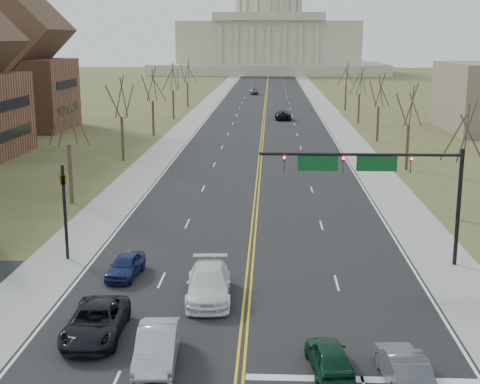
# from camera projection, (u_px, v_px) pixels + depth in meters

# --- Properties ---
(ground) EXTENTS (600.00, 600.00, 0.00)m
(ground) POSITION_uv_depth(u_px,v_px,m) (241.00, 365.00, 28.31)
(ground) COLOR #4B4E27
(ground) RESTS_ON ground
(road) EXTENTS (20.00, 380.00, 0.01)m
(road) POSITION_uv_depth(u_px,v_px,m) (265.00, 107.00, 135.38)
(road) COLOR black
(road) RESTS_ON ground
(cross_road) EXTENTS (120.00, 14.00, 0.01)m
(cross_road) POSITION_uv_depth(u_px,v_px,m) (246.00, 309.00, 34.15)
(cross_road) COLOR black
(cross_road) RESTS_ON ground
(sidewalk_left) EXTENTS (4.00, 380.00, 0.03)m
(sidewalk_left) POSITION_uv_depth(u_px,v_px,m) (206.00, 106.00, 135.92)
(sidewalk_left) COLOR gray
(sidewalk_left) RESTS_ON ground
(sidewalk_right) EXTENTS (4.00, 380.00, 0.03)m
(sidewalk_right) POSITION_uv_depth(u_px,v_px,m) (324.00, 107.00, 134.84)
(sidewalk_right) COLOR gray
(sidewalk_right) RESTS_ON ground
(center_line) EXTENTS (0.42, 380.00, 0.01)m
(center_line) POSITION_uv_depth(u_px,v_px,m) (265.00, 107.00, 135.38)
(center_line) COLOR gold
(center_line) RESTS_ON road
(edge_line_left) EXTENTS (0.15, 380.00, 0.01)m
(edge_line_left) POSITION_uv_depth(u_px,v_px,m) (217.00, 106.00, 135.82)
(edge_line_left) COLOR silver
(edge_line_left) RESTS_ON road
(edge_line_right) EXTENTS (0.15, 380.00, 0.01)m
(edge_line_right) POSITION_uv_depth(u_px,v_px,m) (314.00, 107.00, 134.94)
(edge_line_right) COLOR silver
(edge_line_right) RESTS_ON road
(stop_bar) EXTENTS (9.50, 0.50, 0.01)m
(stop_bar) POSITION_uv_depth(u_px,v_px,m) (362.00, 379.00, 27.11)
(stop_bar) COLOR silver
(stop_bar) RESTS_ON road
(capitol) EXTENTS (90.00, 60.00, 50.00)m
(capitol) POSITION_uv_depth(u_px,v_px,m) (269.00, 37.00, 268.39)
(capitol) COLOR beige
(capitol) RESTS_ON ground
(signal_mast) EXTENTS (12.12, 0.44, 7.20)m
(signal_mast) POSITION_uv_depth(u_px,v_px,m) (375.00, 172.00, 39.82)
(signal_mast) COLOR black
(signal_mast) RESTS_ON ground
(signal_left) EXTENTS (0.32, 0.36, 6.00)m
(signal_left) POSITION_uv_depth(u_px,v_px,m) (64.00, 202.00, 41.13)
(signal_left) COLOR black
(signal_left) RESTS_ON ground
(tree_r_0) EXTENTS (3.74, 3.74, 8.50)m
(tree_r_0) POSITION_uv_depth(u_px,v_px,m) (464.00, 135.00, 49.50)
(tree_r_0) COLOR #372E20
(tree_r_0) RESTS_ON ground
(tree_l_0) EXTENTS (3.96, 3.96, 9.00)m
(tree_l_0) POSITION_uv_depth(u_px,v_px,m) (67.00, 121.00, 54.70)
(tree_l_0) COLOR #372E20
(tree_l_0) RESTS_ON ground
(tree_r_1) EXTENTS (3.74, 3.74, 8.50)m
(tree_r_1) POSITION_uv_depth(u_px,v_px,m) (410.00, 108.00, 68.97)
(tree_r_1) COLOR #372E20
(tree_r_1) RESTS_ON ground
(tree_l_1) EXTENTS (3.96, 3.96, 9.00)m
(tree_l_1) POSITION_uv_depth(u_px,v_px,m) (121.00, 99.00, 74.17)
(tree_l_1) COLOR #372E20
(tree_l_1) RESTS_ON ground
(tree_r_2) EXTENTS (3.74, 3.74, 8.50)m
(tree_r_2) POSITION_uv_depth(u_px,v_px,m) (379.00, 92.00, 88.44)
(tree_r_2) COLOR #372E20
(tree_r_2) RESTS_ON ground
(tree_l_2) EXTENTS (3.96, 3.96, 9.00)m
(tree_l_2) POSITION_uv_depth(u_px,v_px,m) (152.00, 87.00, 93.64)
(tree_l_2) COLOR #372E20
(tree_l_2) RESTS_ON ground
(tree_r_3) EXTENTS (3.74, 3.74, 8.50)m
(tree_r_3) POSITION_uv_depth(u_px,v_px,m) (360.00, 83.00, 107.91)
(tree_r_3) COLOR #372E20
(tree_r_3) RESTS_ON ground
(tree_l_3) EXTENTS (3.96, 3.96, 9.00)m
(tree_l_3) POSITION_uv_depth(u_px,v_px,m) (173.00, 78.00, 113.11)
(tree_l_3) COLOR #372E20
(tree_l_3) RESTS_ON ground
(tree_r_4) EXTENTS (3.74, 3.74, 8.50)m
(tree_r_4) POSITION_uv_depth(u_px,v_px,m) (346.00, 76.00, 127.38)
(tree_r_4) COLOR #372E20
(tree_r_4) RESTS_ON ground
(tree_l_4) EXTENTS (3.96, 3.96, 9.00)m
(tree_l_4) POSITION_uv_depth(u_px,v_px,m) (187.00, 72.00, 132.58)
(tree_l_4) COLOR #372E20
(tree_l_4) RESTS_ON ground
(bldg_left_far) EXTENTS (17.10, 14.28, 23.25)m
(bldg_left_far) POSITION_uv_depth(u_px,v_px,m) (10.00, 66.00, 99.90)
(bldg_left_far) COLOR brown
(bldg_left_far) RESTS_ON ground
(car_nb_inner_lead) EXTENTS (2.04, 4.05, 1.32)m
(car_nb_inner_lead) POSITION_uv_depth(u_px,v_px,m) (329.00, 357.00, 27.63)
(car_nb_inner_lead) COLOR #0A301E
(car_nb_inner_lead) RESTS_ON road
(car_nb_outer_lead) EXTENTS (1.86, 4.46, 1.44)m
(car_nb_outer_lead) POSITION_uv_depth(u_px,v_px,m) (403.00, 367.00, 26.68)
(car_nb_outer_lead) COLOR #4B4D52
(car_nb_outer_lead) RESTS_ON road
(car_sb_inner_lead) EXTENTS (1.97, 4.85, 1.56)m
(car_sb_inner_lead) POSITION_uv_depth(u_px,v_px,m) (157.00, 347.00, 28.24)
(car_sb_inner_lead) COLOR #9DA0A5
(car_sb_inner_lead) RESTS_ON road
(car_sb_outer_lead) EXTENTS (2.66, 5.47, 1.50)m
(car_sb_outer_lead) POSITION_uv_depth(u_px,v_px,m) (96.00, 322.00, 30.84)
(car_sb_outer_lead) COLOR black
(car_sb_outer_lead) RESTS_ON road
(car_sb_inner_second) EXTENTS (2.65, 5.81, 1.65)m
(car_sb_inner_second) POSITION_uv_depth(u_px,v_px,m) (209.00, 284.00, 35.38)
(car_sb_inner_second) COLOR white
(car_sb_inner_second) RESTS_ON road
(car_sb_outer_second) EXTENTS (1.96, 4.03, 1.32)m
(car_sb_outer_second) POSITION_uv_depth(u_px,v_px,m) (126.00, 265.00, 38.73)
(car_sb_outer_second) COLOR navy
(car_sb_outer_second) RESTS_ON road
(car_far_nb) EXTENTS (2.79, 5.60, 1.53)m
(car_far_nb) POSITION_uv_depth(u_px,v_px,m) (283.00, 115.00, 113.89)
(car_far_nb) COLOR black
(car_far_nb) RESTS_ON road
(car_far_sb) EXTENTS (2.14, 4.69, 1.56)m
(car_far_sb) POSITION_uv_depth(u_px,v_px,m) (254.00, 91.00, 164.80)
(car_far_sb) COLOR #4D5055
(car_far_sb) RESTS_ON road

